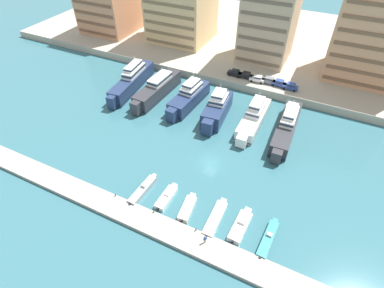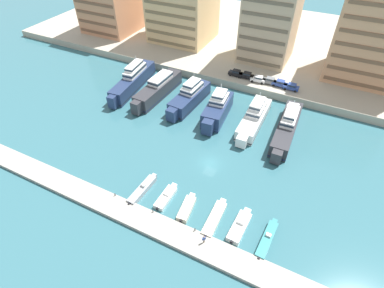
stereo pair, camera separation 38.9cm
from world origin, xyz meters
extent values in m
plane|color=#336670|center=(0.00, 0.00, 0.00)|extent=(400.00, 400.00, 0.00)
cube|color=#ADA38E|center=(0.00, 64.74, 1.09)|extent=(180.00, 70.00, 2.18)
cube|color=#9E998E|center=(0.00, -18.13, 0.35)|extent=(120.00, 4.43, 0.71)
cube|color=navy|center=(-31.60, 17.88, 1.94)|extent=(5.64, 20.15, 3.88)
cube|color=navy|center=(-30.54, 7.16, 2.04)|extent=(2.21, 2.04, 3.29)
cube|color=black|center=(-31.60, 17.88, 0.68)|extent=(5.70, 20.35, 0.24)
cube|color=white|center=(-31.74, 19.36, 4.70)|extent=(3.70, 8.59, 1.65)
cube|color=#233342|center=(-31.74, 19.36, 4.87)|extent=(3.74, 8.68, 0.60)
cube|color=white|center=(-31.74, 19.36, 6.13)|extent=(2.88, 6.70, 1.19)
cube|color=#233342|center=(-31.74, 19.36, 6.25)|extent=(2.92, 6.77, 0.43)
cylinder|color=silver|center=(-31.87, 20.61, 7.62)|extent=(0.16, 0.16, 1.80)
cube|color=navy|center=(-32.62, 28.22, 1.07)|extent=(3.22, 1.21, 0.20)
cube|color=#333338|center=(-23.17, 17.58, 1.93)|extent=(4.89, 17.95, 3.87)
cube|color=#333338|center=(-23.61, 7.77, 2.03)|extent=(2.34, 2.15, 3.29)
cube|color=#192347|center=(-23.17, 17.58, 0.68)|extent=(4.93, 18.13, 0.24)
cube|color=white|center=(-23.12, 18.91, 4.62)|extent=(3.53, 7.61, 1.51)
cube|color=#233342|center=(-23.12, 18.91, 4.77)|extent=(3.57, 7.68, 0.54)
cylinder|color=silver|center=(-23.07, 20.03, 6.27)|extent=(0.16, 0.16, 1.80)
cube|color=#333338|center=(-22.76, 26.92, 1.06)|extent=(3.52, 1.05, 0.20)
cube|color=navy|center=(-13.69, 17.65, 1.82)|extent=(5.41, 15.14, 3.65)
cube|color=navy|center=(-14.29, 9.26, 1.91)|extent=(2.55, 2.35, 3.10)
cube|color=black|center=(-13.69, 17.65, 0.64)|extent=(5.46, 15.29, 0.24)
cube|color=white|center=(-13.61, 18.77, 4.37)|extent=(3.84, 6.47, 1.45)
cube|color=#233342|center=(-13.61, 18.77, 4.52)|extent=(3.89, 6.53, 0.52)
cube|color=white|center=(-13.61, 18.77, 5.67)|extent=(2.99, 5.05, 1.14)
cube|color=#233342|center=(-13.61, 18.77, 5.79)|extent=(3.03, 5.10, 0.41)
cylinder|color=silver|center=(-13.55, 19.70, 7.14)|extent=(0.16, 0.16, 1.80)
cube|color=navy|center=(-13.13, 25.52, 1.00)|extent=(3.76, 1.16, 0.20)
cube|color=navy|center=(-5.14, 15.91, 1.98)|extent=(5.69, 13.01, 3.97)
cube|color=navy|center=(-4.48, 8.59, 2.08)|extent=(2.71, 2.50, 3.37)
cube|color=#334C7F|center=(-5.14, 15.91, 0.69)|extent=(5.75, 13.14, 0.24)
cube|color=white|center=(-5.22, 16.85, 4.68)|extent=(4.03, 5.61, 1.42)
cube|color=#233342|center=(-5.22, 16.85, 4.82)|extent=(4.08, 5.67, 0.51)
cube|color=white|center=(-5.22, 16.85, 5.96)|extent=(3.14, 4.38, 1.14)
cube|color=#233342|center=(-5.22, 16.85, 6.08)|extent=(3.18, 4.42, 0.41)
cylinder|color=silver|center=(-5.30, 17.65, 7.44)|extent=(0.16, 0.16, 1.80)
cube|color=navy|center=(-5.75, 22.65, 1.09)|extent=(3.95, 1.25, 0.20)
cube|color=white|center=(3.93, 17.04, 1.40)|extent=(4.28, 16.16, 2.80)
cube|color=white|center=(3.99, 8.04, 1.47)|extent=(2.30, 2.10, 2.38)
cube|color=black|center=(3.93, 17.04, 0.49)|extent=(4.33, 16.32, 0.24)
cube|color=white|center=(3.92, 18.25, 3.61)|extent=(3.30, 6.80, 1.62)
cube|color=#233342|center=(3.92, 18.25, 3.78)|extent=(3.34, 6.86, 0.58)
cube|color=white|center=(3.92, 18.25, 5.12)|extent=(2.57, 5.30, 1.40)
cube|color=#233342|center=(3.92, 18.25, 5.26)|extent=(2.60, 5.35, 0.50)
cylinder|color=silver|center=(3.91, 19.27, 6.72)|extent=(0.16, 0.16, 1.80)
cube|color=white|center=(3.86, 25.56, 0.77)|extent=(3.54, 0.93, 0.20)
cube|color=#333338|center=(11.81, 16.69, 1.64)|extent=(4.47, 19.03, 3.28)
cube|color=#333338|center=(12.13, 6.36, 1.72)|extent=(2.20, 2.01, 2.79)
cube|color=#192347|center=(11.81, 16.69, 0.57)|extent=(4.52, 19.22, 0.24)
cube|color=white|center=(11.77, 18.11, 4.05)|extent=(3.28, 8.04, 1.53)
cube|color=#233342|center=(11.77, 18.11, 4.20)|extent=(3.32, 8.12, 0.55)
cube|color=white|center=(11.77, 18.11, 5.40)|extent=(2.56, 6.27, 1.16)
cube|color=#233342|center=(11.77, 18.11, 5.52)|extent=(2.59, 6.33, 0.42)
cylinder|color=silver|center=(11.73, 19.30, 6.88)|extent=(0.16, 0.16, 1.80)
cube|color=#333338|center=(11.51, 26.59, 0.90)|extent=(3.33, 1.00, 0.20)
cube|color=#9EA3A8|center=(-8.54, -12.72, 0.54)|extent=(1.94, 7.46, 1.08)
cube|color=#9EA3A8|center=(-8.34, -8.72, 0.54)|extent=(0.90, 0.75, 0.92)
cube|color=silver|center=(-8.51, -12.17, 1.37)|extent=(0.90, 0.64, 0.57)
cube|color=#283847|center=(-8.50, -11.89, 1.46)|extent=(0.79, 0.12, 0.34)
cube|color=black|center=(-8.73, -16.59, 0.69)|extent=(0.37, 0.30, 0.60)
cube|color=white|center=(-3.67, -12.25, 0.44)|extent=(1.98, 5.55, 0.87)
cube|color=white|center=(-3.62, -9.11, 0.44)|extent=(1.05, 0.87, 0.74)
cube|color=silver|center=(-3.66, -11.83, 1.06)|extent=(1.05, 0.62, 0.36)
cube|color=#283847|center=(-3.66, -11.55, 1.11)|extent=(0.95, 0.10, 0.22)
cube|color=black|center=(-3.72, -15.19, 0.59)|extent=(0.36, 0.29, 0.60)
cube|color=beige|center=(1.01, -12.81, 0.54)|extent=(2.47, 5.47, 1.08)
cube|color=beige|center=(0.67, -9.81, 0.54)|extent=(1.12, 0.96, 0.92)
cube|color=black|center=(1.33, -15.62, 0.69)|extent=(0.39, 0.32, 0.60)
cube|color=beige|center=(6.30, -12.51, 0.48)|extent=(2.02, 7.50, 0.96)
cube|color=beige|center=(6.25, -8.39, 0.48)|extent=(1.06, 0.88, 0.82)
cube|color=black|center=(6.36, -16.42, 0.63)|extent=(0.36, 0.29, 0.60)
cube|color=white|center=(10.76, -12.11, 0.51)|extent=(2.51, 6.42, 1.03)
cube|color=white|center=(10.94, -8.52, 0.51)|extent=(1.26, 1.05, 0.87)
cube|color=silver|center=(10.78, -11.64, 1.28)|extent=(1.24, 0.66, 0.51)
cube|color=#283847|center=(10.80, -11.36, 1.36)|extent=(1.10, 0.14, 0.31)
cube|color=black|center=(10.59, -15.44, 0.66)|extent=(0.37, 0.30, 0.60)
cube|color=teal|center=(15.63, -12.31, 0.46)|extent=(2.02, 7.41, 0.92)
cube|color=teal|center=(15.86, -8.33, 0.46)|extent=(0.92, 0.77, 0.78)
cube|color=silver|center=(15.67, -11.76, 1.12)|extent=(0.91, 0.65, 0.41)
cube|color=#283847|center=(15.68, -11.48, 1.18)|extent=(0.80, 0.13, 0.24)
cube|color=black|center=(15.41, -16.15, 0.61)|extent=(0.38, 0.30, 0.60)
cube|color=black|center=(-6.99, 33.49, 2.90)|extent=(4.15, 1.81, 0.80)
cube|color=black|center=(-6.84, 33.49, 3.64)|extent=(2.14, 1.62, 0.68)
cube|color=#1E2833|center=(-6.84, 33.49, 3.64)|extent=(2.10, 1.63, 0.37)
cylinder|color=black|center=(-8.37, 32.68, 2.50)|extent=(0.65, 0.24, 0.64)
cylinder|color=black|center=(-8.32, 34.38, 2.50)|extent=(0.65, 0.24, 0.64)
cylinder|color=black|center=(-5.67, 32.61, 2.50)|extent=(0.65, 0.24, 0.64)
cylinder|color=black|center=(-5.62, 34.31, 2.50)|extent=(0.65, 0.24, 0.64)
cube|color=black|center=(-3.78, 33.54, 2.90)|extent=(4.11, 1.73, 0.80)
cube|color=black|center=(-3.63, 33.54, 3.64)|extent=(2.11, 1.57, 0.68)
cube|color=#1E2833|center=(-3.63, 33.54, 3.64)|extent=(2.07, 1.59, 0.37)
cylinder|color=black|center=(-5.12, 32.68, 2.50)|extent=(0.64, 0.22, 0.64)
cylinder|color=black|center=(-5.13, 34.38, 2.50)|extent=(0.64, 0.22, 0.64)
cylinder|color=black|center=(-2.42, 32.70, 2.50)|extent=(0.64, 0.22, 0.64)
cylinder|color=black|center=(-2.43, 34.40, 2.50)|extent=(0.64, 0.22, 0.64)
cube|color=white|center=(-0.26, 32.99, 2.90)|extent=(4.18, 1.90, 0.80)
cube|color=white|center=(-0.12, 33.00, 3.64)|extent=(2.17, 1.66, 0.68)
cube|color=#1E2833|center=(-0.12, 33.00, 3.64)|extent=(2.13, 1.67, 0.37)
cylinder|color=black|center=(-1.57, 32.08, 2.50)|extent=(0.65, 0.25, 0.64)
cylinder|color=black|center=(-1.65, 33.77, 2.50)|extent=(0.65, 0.25, 0.64)
cylinder|color=black|center=(1.12, 32.21, 2.50)|extent=(0.65, 0.25, 0.64)
cylinder|color=black|center=(1.04, 33.90, 2.50)|extent=(0.65, 0.25, 0.64)
cube|color=slate|center=(2.81, 33.57, 2.90)|extent=(4.12, 1.74, 0.80)
cube|color=slate|center=(2.96, 33.57, 3.64)|extent=(2.12, 1.58, 0.68)
cube|color=#1E2833|center=(2.96, 33.57, 3.64)|extent=(2.07, 1.60, 0.37)
cylinder|color=black|center=(1.46, 32.71, 2.50)|extent=(0.64, 0.23, 0.64)
cylinder|color=black|center=(1.45, 34.41, 2.50)|extent=(0.64, 0.23, 0.64)
cylinder|color=black|center=(4.16, 32.74, 2.50)|extent=(0.64, 0.23, 0.64)
cylinder|color=black|center=(4.15, 34.44, 2.50)|extent=(0.64, 0.23, 0.64)
cube|color=#28428E|center=(5.71, 33.42, 2.90)|extent=(4.14, 1.79, 0.80)
cube|color=#28428E|center=(5.86, 33.42, 3.64)|extent=(2.14, 1.61, 0.68)
cube|color=#1E2833|center=(5.86, 33.42, 3.64)|extent=(2.09, 1.62, 0.37)
cylinder|color=black|center=(4.34, 32.60, 2.50)|extent=(0.64, 0.23, 0.64)
cylinder|color=black|center=(4.37, 34.30, 2.50)|extent=(0.64, 0.23, 0.64)
cylinder|color=black|center=(7.04, 32.54, 2.50)|extent=(0.64, 0.23, 0.64)
cylinder|color=black|center=(7.07, 34.24, 2.50)|extent=(0.64, 0.23, 0.64)
cube|color=#28428E|center=(8.89, 33.00, 2.90)|extent=(4.10, 1.71, 0.80)
cube|color=#28428E|center=(9.04, 33.00, 3.64)|extent=(2.10, 1.56, 0.68)
cube|color=#1E2833|center=(9.04, 33.00, 3.64)|extent=(2.06, 1.58, 0.37)
cylinder|color=black|center=(7.54, 32.15, 2.50)|extent=(0.64, 0.22, 0.64)
cylinder|color=black|center=(7.54, 33.85, 2.50)|extent=(0.64, 0.22, 0.64)
cylinder|color=black|center=(10.24, 32.14, 2.50)|extent=(0.64, 0.22, 0.64)
cylinder|color=black|center=(10.24, 33.84, 2.50)|extent=(0.64, 0.22, 0.64)
cube|color=tan|center=(-59.74, 45.83, 11.95)|extent=(17.52, 16.06, 19.54)
cube|color=brown|center=(-59.74, 37.70, 3.81)|extent=(16.12, 0.24, 0.90)
cube|color=brown|center=(-59.74, 37.70, 7.06)|extent=(16.12, 0.24, 0.90)
cube|color=brown|center=(-59.74, 37.70, 10.32)|extent=(16.12, 0.24, 0.90)
cube|color=brown|center=(-59.74, 37.70, 13.58)|extent=(16.12, 0.24, 0.90)
cube|color=#E0BC84|center=(-32.84, 50.46, 14.32)|extent=(19.38, 17.70, 24.29)
cube|color=#7B6748|center=(-32.84, 41.51, 3.70)|extent=(17.83, 0.24, 0.90)
cube|color=#7B6748|center=(-32.84, 41.51, 6.73)|extent=(17.83, 0.24, 0.90)
cube|color=#7B6748|center=(-32.84, 41.51, 9.77)|extent=(17.83, 0.24, 0.90)
cube|color=#7B6748|center=(-32.84, 41.51, 12.81)|extent=(17.83, 0.24, 0.90)
cube|color=#7B6748|center=(-32.84, 41.51, 15.84)|extent=(17.83, 0.24, 0.90)
cube|color=#C6AD89|center=(-2.85, 48.31, 13.96)|extent=(14.46, 14.43, 23.57)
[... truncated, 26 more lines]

